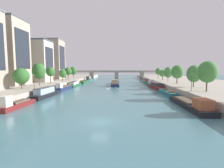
# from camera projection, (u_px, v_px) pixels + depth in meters

# --- Properties ---
(ground_plane) EXTENTS (400.00, 400.00, 0.00)m
(ground_plane) POSITION_uv_depth(u_px,v_px,m) (100.00, 122.00, 24.30)
(ground_plane) COLOR teal
(quay_left) EXTENTS (36.00, 170.00, 2.19)m
(quay_left) POSITION_uv_depth(u_px,v_px,m) (39.00, 83.00, 80.86)
(quay_left) COLOR #B7AD9E
(quay_left) RESTS_ON ground
(quay_right) EXTENTS (36.00, 170.00, 2.19)m
(quay_right) POSITION_uv_depth(u_px,v_px,m) (193.00, 83.00, 76.90)
(quay_right) COLOR #B7AD9E
(quay_right) RESTS_ON ground
(barge_midriver) EXTENTS (4.22, 19.48, 3.23)m
(barge_midriver) POSITION_uv_depth(u_px,v_px,m) (115.00, 83.00, 78.02)
(barge_midriver) COLOR #1E284C
(barge_midriver) RESTS_ON ground
(wake_behind_barge) EXTENTS (5.60, 5.96, 0.03)m
(wake_behind_barge) POSITION_uv_depth(u_px,v_px,m) (113.00, 88.00, 65.40)
(wake_behind_barge) COLOR silver
(wake_behind_barge) RESTS_ON ground
(moored_boat_left_downstream) EXTENTS (2.14, 10.24, 3.01)m
(moored_boat_left_downstream) POSITION_uv_depth(u_px,v_px,m) (16.00, 104.00, 32.45)
(moored_boat_left_downstream) COLOR maroon
(moored_boat_left_downstream) RESTS_ON ground
(moored_boat_left_midway) EXTENTS (2.95, 13.46, 2.82)m
(moored_boat_left_midway) POSITION_uv_depth(u_px,v_px,m) (46.00, 93.00, 45.33)
(moored_boat_left_midway) COLOR black
(moored_boat_left_midway) RESTS_ON ground
(moored_boat_left_far) EXTENTS (2.72, 12.24, 3.05)m
(moored_boat_left_far) POSITION_uv_depth(u_px,v_px,m) (63.00, 88.00, 59.87)
(moored_boat_left_far) COLOR #1E284C
(moored_boat_left_far) RESTS_ON ground
(moored_boat_left_near) EXTENTS (3.24, 16.35, 2.24)m
(moored_boat_left_near) POSITION_uv_depth(u_px,v_px,m) (75.00, 84.00, 74.88)
(moored_boat_left_near) COLOR #235633
(moored_boat_left_near) RESTS_ON ground
(moored_boat_left_gap_after) EXTENTS (3.21, 14.91, 2.35)m
(moored_boat_left_gap_after) POSITION_uv_depth(u_px,v_px,m) (84.00, 82.00, 91.66)
(moored_boat_left_gap_after) COLOR #235633
(moored_boat_left_gap_after) RESTS_ON ground
(moored_boat_left_end) EXTENTS (2.66, 13.49, 3.09)m
(moored_boat_left_end) POSITION_uv_depth(u_px,v_px,m) (89.00, 79.00, 107.74)
(moored_boat_left_end) COLOR #23666B
(moored_boat_left_end) RESTS_ON ground
(moored_boat_right_lone) EXTENTS (3.48, 16.32, 2.76)m
(moored_boat_right_lone) POSITION_uv_depth(u_px,v_px,m) (191.00, 104.00, 32.63)
(moored_boat_right_lone) COLOR black
(moored_boat_right_lone) RESTS_ON ground
(moored_boat_right_gap_after) EXTENTS (2.62, 12.99, 2.33)m
(moored_boat_right_gap_after) POSITION_uv_depth(u_px,v_px,m) (168.00, 93.00, 49.43)
(moored_boat_right_gap_after) COLOR #23666B
(moored_boat_right_gap_after) RESTS_ON ground
(moored_boat_right_midway) EXTENTS (3.67, 15.79, 2.49)m
(moored_boat_right_midway) POSITION_uv_depth(u_px,v_px,m) (156.00, 86.00, 65.92)
(moored_boat_right_midway) COLOR maroon
(moored_boat_right_midway) RESTS_ON ground
(moored_boat_right_far) EXTENTS (2.17, 12.70, 3.01)m
(moored_boat_right_far) POSITION_uv_depth(u_px,v_px,m) (149.00, 83.00, 80.56)
(moored_boat_right_far) COLOR #235633
(moored_boat_right_far) RESTS_ON ground
(moored_boat_right_upstream) EXTENTS (2.13, 10.40, 2.32)m
(moored_boat_right_upstream) POSITION_uv_depth(u_px,v_px,m) (146.00, 81.00, 94.07)
(moored_boat_right_upstream) COLOR #23666B
(moored_boat_right_upstream) RESTS_ON ground
(tree_left_end_of_row) EXTENTS (4.52, 4.52, 6.00)m
(tree_left_end_of_row) POSITION_uv_depth(u_px,v_px,m) (21.00, 76.00, 46.55)
(tree_left_end_of_row) COLOR brown
(tree_left_end_of_row) RESTS_ON quay_left
(tree_left_past_mid) EXTENTS (4.51, 4.51, 7.83)m
(tree_left_past_mid) POSITION_uv_depth(u_px,v_px,m) (39.00, 71.00, 56.71)
(tree_left_past_mid) COLOR brown
(tree_left_past_mid) RESTS_ON quay_left
(tree_left_third) EXTENTS (3.50, 3.50, 6.51)m
(tree_left_third) POSITION_uv_depth(u_px,v_px,m) (50.00, 72.00, 66.69)
(tree_left_third) COLOR brown
(tree_left_third) RESTS_ON quay_left
(tree_left_nearest) EXTENTS (3.49, 3.49, 5.59)m
(tree_left_nearest) POSITION_uv_depth(u_px,v_px,m) (63.00, 73.00, 78.70)
(tree_left_nearest) COLOR brown
(tree_left_nearest) RESTS_ON quay_left
(tree_left_by_lamp) EXTENTS (3.99, 3.99, 6.59)m
(tree_left_by_lamp) POSITION_uv_depth(u_px,v_px,m) (68.00, 71.00, 87.43)
(tree_left_by_lamp) COLOR brown
(tree_left_by_lamp) RESTS_ON quay_left
(tree_left_distant) EXTENTS (4.21, 4.21, 7.03)m
(tree_left_distant) POSITION_uv_depth(u_px,v_px,m) (73.00, 71.00, 98.98)
(tree_left_distant) COLOR brown
(tree_left_distant) RESTS_ON quay_left
(tree_right_by_lamp) EXTENTS (4.71, 4.71, 7.75)m
(tree_right_by_lamp) POSITION_uv_depth(u_px,v_px,m) (207.00, 72.00, 40.59)
(tree_right_by_lamp) COLOR brown
(tree_right_by_lamp) RESTS_ON quay_right
(tree_right_past_mid) EXTENTS (4.36, 4.36, 6.93)m
(tree_right_past_mid) POSITION_uv_depth(u_px,v_px,m) (194.00, 74.00, 50.37)
(tree_right_past_mid) COLOR brown
(tree_right_past_mid) RESTS_ON quay_right
(tree_right_distant) EXTENTS (4.64, 4.64, 7.24)m
(tree_right_distant) POSITION_uv_depth(u_px,v_px,m) (177.00, 72.00, 62.09)
(tree_right_distant) COLOR brown
(tree_right_distant) RESTS_ON quay_right
(tree_right_far) EXTENTS (3.85, 3.85, 6.68)m
(tree_right_far) POSITION_uv_depth(u_px,v_px,m) (168.00, 72.00, 74.55)
(tree_right_far) COLOR brown
(tree_right_far) RESTS_ON quay_right
(tree_right_nearest) EXTENTS (3.49, 3.49, 5.42)m
(tree_right_nearest) POSITION_uv_depth(u_px,v_px,m) (163.00, 73.00, 83.70)
(tree_right_nearest) COLOR brown
(tree_right_nearest) RESTS_ON quay_right
(tree_right_midway) EXTENTS (3.64, 3.64, 6.37)m
(tree_right_midway) POSITION_uv_depth(u_px,v_px,m) (158.00, 71.00, 95.06)
(tree_right_midway) COLOR brown
(tree_right_midway) RESTS_ON quay_right
(lamppost_left_bank) EXTENTS (0.28, 0.28, 4.10)m
(lamppost_left_bank) POSITION_uv_depth(u_px,v_px,m) (34.00, 81.00, 46.41)
(lamppost_left_bank) COLOR black
(lamppost_left_bank) RESTS_ON quay_left
(lamppost_right_bank) EXTENTS (0.28, 0.28, 4.48)m
(lamppost_right_bank) POSITION_uv_depth(u_px,v_px,m) (192.00, 82.00, 41.69)
(lamppost_right_bank) COLOR black
(lamppost_right_bank) RESTS_ON quay_right
(building_left_tall) EXTENTS (10.84, 10.85, 23.49)m
(building_left_tall) POSITION_uv_depth(u_px,v_px,m) (9.00, 52.00, 57.54)
(building_left_tall) COLOR #B2A38E
(building_left_tall) RESTS_ON quay_left
(building_left_middle) EXTENTS (15.83, 10.31, 18.72)m
(building_left_middle) POSITION_uv_depth(u_px,v_px,m) (33.00, 61.00, 73.62)
(building_left_middle) COLOR beige
(building_left_middle) RESTS_ON quay_left
(building_left_far_end) EXTENTS (12.42, 10.80, 22.74)m
(building_left_far_end) POSITION_uv_depth(u_px,v_px,m) (52.00, 59.00, 94.18)
(building_left_far_end) COLOR #A89989
(building_left_far_end) RESTS_ON quay_left
(bridge_far) EXTENTS (63.90, 4.40, 6.75)m
(bridge_far) POSITION_uv_depth(u_px,v_px,m) (117.00, 74.00, 127.12)
(bridge_far) COLOR gray
(bridge_far) RESTS_ON ground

